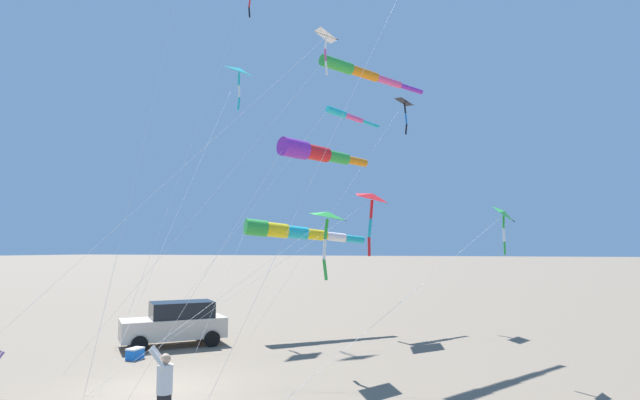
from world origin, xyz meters
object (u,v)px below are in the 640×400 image
at_px(person_adult_flyer, 164,384).
at_px(kite_windsock_green_low_center, 290,232).
at_px(parked_car, 176,323).
at_px(kite_delta_checkered_midright, 239,72).
at_px(kite_windsock_small_distant, 345,115).
at_px(kite_delta_yellow_midlevel, 372,198).
at_px(kite_delta_long_streamer_left, 325,38).
at_px(kite_delta_orange_high_right, 327,217).
at_px(cooler_box, 135,354).
at_px(kite_windsock_teal_far_right, 361,73).
at_px(kite_windsock_black_fish_shape, 314,153).
at_px(kite_delta_blue_topmost, 504,215).
at_px(kite_delta_red_high_left, 405,102).

height_order(person_adult_flyer, kite_windsock_green_low_center, kite_windsock_green_low_center).
bearing_deg(parked_car, kite_delta_checkered_midright, -176.44).
height_order(kite_windsock_green_low_center, kite_windsock_small_distant, kite_windsock_small_distant).
bearing_deg(kite_windsock_green_low_center, kite_delta_yellow_midlevel, 106.42).
bearing_deg(kite_delta_long_streamer_left, kite_delta_orange_high_right, -163.21).
bearing_deg(cooler_box, person_adult_flyer, 44.33).
xyz_separation_m(kite_delta_orange_high_right, kite_windsock_green_low_center, (-6.45, -4.21, -0.26)).
relative_size(kite_windsock_teal_far_right, kite_windsock_black_fish_shape, 1.67).
relative_size(cooler_box, person_adult_flyer, 0.33).
bearing_deg(kite_delta_yellow_midlevel, kite_delta_blue_topmost, 45.03).
relative_size(parked_car, kite_windsock_small_distant, 0.35).
distance_m(kite_delta_yellow_midlevel, kite_delta_blue_topmost, 8.82).
relative_size(person_adult_flyer, kite_windsock_teal_far_right, 0.15).
xyz_separation_m(kite_delta_orange_high_right, kite_delta_red_high_left, (-13.81, 0.37, 8.04)).
bearing_deg(kite_windsock_teal_far_right, kite_delta_blue_topmost, 60.73).
distance_m(cooler_box, person_adult_flyer, 8.17).
bearing_deg(kite_windsock_black_fish_shape, kite_windsock_green_low_center, -152.39).
bearing_deg(kite_windsock_small_distant, kite_delta_orange_high_right, 13.79).
relative_size(kite_delta_checkered_midright, kite_windsock_black_fish_shape, 1.95).
bearing_deg(kite_windsock_black_fish_shape, kite_windsock_small_distant, -167.06).
distance_m(kite_windsock_green_low_center, kite_windsock_small_distant, 8.89).
bearing_deg(kite_delta_red_high_left, cooler_box, -27.15).
height_order(parked_car, kite_delta_red_high_left, kite_delta_red_high_left).
xyz_separation_m(kite_windsock_green_low_center, kite_delta_blue_topmost, (4.99, 10.14, 0.29)).
xyz_separation_m(kite_delta_orange_high_right, kite_delta_blue_topmost, (-1.46, 5.93, 0.03)).
bearing_deg(kite_windsock_green_low_center, parked_car, -34.83).
xyz_separation_m(kite_windsock_green_low_center, kite_windsock_teal_far_right, (1.66, 4.21, 7.20)).
bearing_deg(kite_windsock_green_low_center, kite_windsock_teal_far_right, 68.46).
bearing_deg(kite_windsock_small_distant, kite_windsock_teal_far_right, 22.77).
height_order(cooler_box, person_adult_flyer, person_adult_flyer).
bearing_deg(kite_windsock_small_distant, parked_car, -25.54).
height_order(kite_windsock_small_distant, kite_windsock_black_fish_shape, kite_windsock_small_distant).
bearing_deg(kite_windsock_green_low_center, cooler_box, -22.11).
distance_m(kite_delta_yellow_midlevel, kite_delta_red_high_left, 9.10).
relative_size(cooler_box, kite_windsock_black_fish_shape, 0.08).
distance_m(parked_car, kite_delta_blue_topmost, 14.13).
xyz_separation_m(parked_car, kite_delta_red_high_left, (-12.12, 7.89, 12.35)).
distance_m(kite_delta_red_high_left, kite_delta_checkered_midright, 10.41).
bearing_deg(parked_car, kite_delta_long_streamer_left, 66.22).
xyz_separation_m(kite_delta_red_high_left, kite_windsock_black_fish_shape, (16.07, -0.03, -6.14)).
bearing_deg(cooler_box, parked_car, -175.18).
xyz_separation_m(person_adult_flyer, kite_windsock_small_distant, (-18.44, -1.22, 11.15)).
xyz_separation_m(kite_delta_checkered_midright, kite_windsock_black_fish_shape, (9.78, 8.22, -7.00)).
relative_size(kite_delta_orange_high_right, kite_delta_red_high_left, 0.46).
bearing_deg(parked_car, kite_delta_yellow_midlevel, 129.12).
xyz_separation_m(kite_delta_orange_high_right, kite_delta_yellow_midlevel, (-7.62, -0.24, 1.40)).
bearing_deg(kite_delta_orange_high_right, kite_delta_long_streamer_left, 16.79).
bearing_deg(kite_windsock_black_fish_shape, kite_windsock_teal_far_right, -177.24).
bearing_deg(person_adult_flyer, kite_delta_orange_high_right, 166.93).
distance_m(person_adult_flyer, kite_windsock_green_low_center, 14.19).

